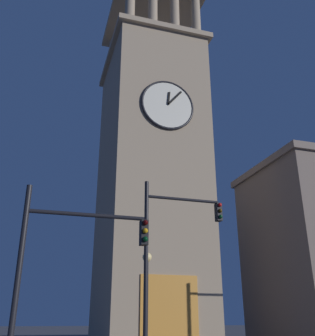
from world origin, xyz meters
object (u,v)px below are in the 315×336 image
object	(u,v)px
traffic_signal_near	(169,245)
street_lamp	(147,283)
clocktower	(150,178)
traffic_signal_mid	(66,255)

from	to	relation	value
traffic_signal_near	street_lamp	distance (m)	3.90
clocktower	traffic_signal_mid	world-z (taller)	clocktower
clocktower	traffic_signal_mid	xyz separation A→B (m)	(6.13, 13.30, -7.54)
clocktower	street_lamp	distance (m)	10.24
clocktower	traffic_signal_near	xyz separation A→B (m)	(2.08, 10.26, -6.53)
street_lamp	clocktower	bearing A→B (deg)	-106.55
traffic_signal_near	traffic_signal_mid	xyz separation A→B (m)	(4.05, 3.04, -1.01)
clocktower	traffic_signal_mid	bearing A→B (deg)	65.25
traffic_signal_near	traffic_signal_mid	size ratio (longest dim) A/B	1.29
street_lamp	traffic_signal_mid	bearing A→B (deg)	58.26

